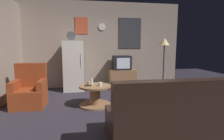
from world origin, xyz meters
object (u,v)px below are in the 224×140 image
object	(u,v)px
crt_tv	(122,63)
wine_glass	(92,82)
armchair	(30,91)
book_stack	(144,86)
mug_ceramic_tan	(89,83)
remote_control	(88,86)
coffee_table	(95,96)
mug_ceramic_white	(100,84)
fridge	(74,66)
couch	(166,118)
standing_lamp	(164,46)
tv_stand	(122,79)

from	to	relation	value
crt_tv	wine_glass	bearing A→B (deg)	-124.26
armchair	book_stack	distance (m)	3.42
mug_ceramic_tan	remote_control	world-z (taller)	mug_ceramic_tan
armchair	book_stack	world-z (taller)	armchair
mug_ceramic_tan	armchair	distance (m)	1.35
mug_ceramic_tan	remote_control	xyz separation A→B (m)	(-0.02, -0.09, -0.03)
coffee_table	armchair	bearing A→B (deg)	170.08
remote_control	mug_ceramic_white	bearing A→B (deg)	-14.84
crt_tv	remote_control	distance (m)	2.04
remote_control	armchair	world-z (taller)	armchair
fridge	crt_tv	xyz separation A→B (m)	(1.50, 0.05, 0.07)
crt_tv	fridge	bearing A→B (deg)	-177.94
wine_glass	remote_control	world-z (taller)	wine_glass
coffee_table	wine_glass	world-z (taller)	wine_glass
mug_ceramic_tan	book_stack	bearing A→B (deg)	38.97
wine_glass	remote_control	distance (m)	0.17
coffee_table	couch	size ratio (longest dim) A/B	0.42
mug_ceramic_tan	book_stack	xyz separation A→B (m)	(1.84, 1.49, -0.46)
standing_lamp	wine_glass	bearing A→B (deg)	-154.29
crt_tv	mug_ceramic_tan	xyz separation A→B (m)	(-1.11, -1.57, -0.30)
armchair	book_stack	bearing A→B (deg)	22.00
wine_glass	book_stack	world-z (taller)	wine_glass
couch	tv_stand	bearing A→B (deg)	88.75
book_stack	mug_ceramic_tan	bearing A→B (deg)	-141.03
coffee_table	wine_glass	distance (m)	0.33
mug_ceramic_tan	remote_control	size ratio (longest dim) A/B	0.60
tv_stand	coffee_table	distance (m)	1.90
mug_ceramic_white	wine_glass	bearing A→B (deg)	134.13
mug_ceramic_white	book_stack	bearing A→B (deg)	45.70
crt_tv	armchair	distance (m)	2.83
tv_stand	mug_ceramic_white	size ratio (longest dim) A/B	9.33
fridge	couch	xyz separation A→B (m)	(1.45, -3.18, -0.44)
fridge	wine_glass	size ratio (longest dim) A/B	11.80
mug_ceramic_white	remote_control	xyz separation A→B (m)	(-0.26, 0.05, -0.03)
standing_lamp	wine_glass	xyz separation A→B (m)	(-2.26, -1.09, -0.81)
standing_lamp	couch	xyz separation A→B (m)	(-1.28, -2.80, -1.05)
book_stack	standing_lamp	bearing A→B (deg)	-35.98
remote_control	wine_glass	bearing A→B (deg)	51.77
coffee_table	remote_control	distance (m)	0.30
fridge	standing_lamp	world-z (taller)	fridge
armchair	crt_tv	bearing A→B (deg)	29.11
book_stack	armchair	bearing A→B (deg)	-158.00
coffee_table	book_stack	size ratio (longest dim) A/B	3.73
tv_stand	standing_lamp	distance (m)	1.66
tv_stand	mug_ceramic_tan	xyz separation A→B (m)	(-1.13, -1.57, 0.22)
armchair	standing_lamp	bearing A→B (deg)	14.07
crt_tv	tv_stand	bearing A→B (deg)	3.07
crt_tv	couch	bearing A→B (deg)	-90.94
remote_control	book_stack	xyz separation A→B (m)	(1.86, 1.58, -0.43)
crt_tv	coffee_table	bearing A→B (deg)	-121.20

